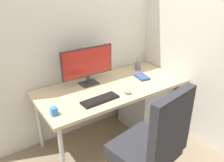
% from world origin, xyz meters
% --- Properties ---
extents(ground_plane, '(8.00, 8.00, 0.00)m').
position_xyz_m(ground_plane, '(0.00, 0.00, 0.00)').
color(ground_plane, gray).
extents(wall_back, '(2.89, 0.04, 2.80)m').
position_xyz_m(wall_back, '(0.00, 0.42, 1.40)').
color(wall_back, silver).
rests_on(wall_back, ground_plane).
extents(wall_side_right, '(0.04, 2.00, 2.80)m').
position_xyz_m(wall_side_right, '(0.86, -0.17, 1.40)').
color(wall_side_right, silver).
rests_on(wall_side_right, ground_plane).
extents(desk, '(1.67, 0.78, 0.72)m').
position_xyz_m(desk, '(0.00, 0.00, 0.66)').
color(desk, '#D1B78C').
rests_on(desk, ground_plane).
extents(office_chair, '(0.60, 0.59, 1.09)m').
position_xyz_m(office_chair, '(-0.18, -0.85, 0.56)').
color(office_chair, black).
rests_on(office_chair, ground_plane).
extents(filing_cabinet, '(0.47, 0.53, 0.59)m').
position_xyz_m(filing_cabinet, '(0.52, 0.01, 0.29)').
color(filing_cabinet, '#B2B5BA').
rests_on(filing_cabinet, ground_plane).
extents(monitor, '(0.62, 0.16, 0.42)m').
position_xyz_m(monitor, '(-0.19, 0.20, 0.96)').
color(monitor, '#333338').
rests_on(monitor, desk).
extents(keyboard, '(0.39, 0.15, 0.02)m').
position_xyz_m(keyboard, '(-0.29, -0.21, 0.73)').
color(keyboard, black).
rests_on(keyboard, desk).
extents(mouse, '(0.08, 0.10, 0.04)m').
position_xyz_m(mouse, '(0.03, -0.25, 0.73)').
color(mouse, gray).
rests_on(mouse, desk).
extents(pen_holder, '(0.09, 0.09, 0.18)m').
position_xyz_m(pen_holder, '(0.55, 0.21, 0.76)').
color(pen_holder, slate).
rests_on(pen_holder, desk).
extents(notebook, '(0.15, 0.21, 0.03)m').
position_xyz_m(notebook, '(0.41, -0.03, 0.73)').
color(notebook, '#334C8C').
rests_on(notebook, desk).
extents(desk_clamp_accessory, '(0.06, 0.06, 0.07)m').
position_xyz_m(desk_clamp_accessory, '(-0.75, -0.20, 0.75)').
color(desk_clamp_accessory, '#337FD8').
rests_on(desk_clamp_accessory, desk).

